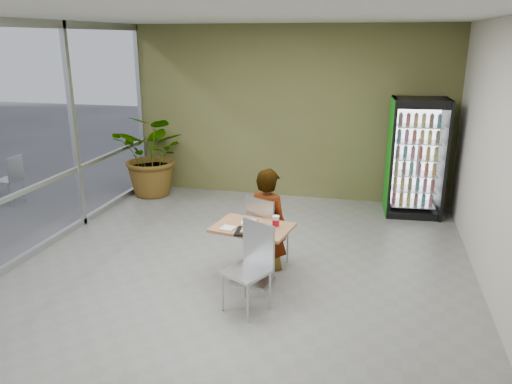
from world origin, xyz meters
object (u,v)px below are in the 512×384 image
(dining_table, at_px, (252,242))
(seated_woman, at_px, (268,229))
(soda_cup, at_px, (276,222))
(cafeteria_tray, at_px, (252,232))
(potted_plant, at_px, (154,155))
(chair_far, at_px, (264,226))
(beverage_fridge, at_px, (416,158))
(chair_near, at_px, (252,259))

(dining_table, height_order, seated_woman, seated_woman)
(soda_cup, xyz_separation_m, cafeteria_tray, (-0.24, -0.22, -0.06))
(dining_table, bearing_deg, seated_woman, 80.79)
(seated_woman, xyz_separation_m, potted_plant, (-2.81, 2.59, 0.27))
(soda_cup, bearing_deg, chair_far, 118.05)
(chair_far, bearing_deg, cafeteria_tray, 113.38)
(chair_far, distance_m, cafeteria_tray, 0.70)
(beverage_fridge, bearing_deg, potted_plant, 175.81)
(seated_woman, relative_size, beverage_fridge, 0.83)
(cafeteria_tray, bearing_deg, dining_table, 104.32)
(soda_cup, xyz_separation_m, beverage_fridge, (1.79, 3.12, 0.18))
(dining_table, bearing_deg, chair_far, 84.67)
(chair_near, bearing_deg, beverage_fridge, 89.52)
(cafeteria_tray, bearing_deg, chair_far, 90.81)
(dining_table, height_order, beverage_fridge, beverage_fridge)
(potted_plant, bearing_deg, seated_woman, -42.70)
(beverage_fridge, xyz_separation_m, potted_plant, (-4.80, -0.02, -0.20))
(beverage_fridge, bearing_deg, dining_table, -128.04)
(cafeteria_tray, distance_m, beverage_fridge, 3.91)
(dining_table, xyz_separation_m, potted_plant, (-2.72, 3.11, 0.26))
(chair_near, bearing_deg, potted_plant, 154.86)
(seated_woman, xyz_separation_m, soda_cup, (0.21, -0.51, 0.30))
(chair_near, height_order, seated_woman, seated_woman)
(chair_far, distance_m, soda_cup, 0.58)
(dining_table, distance_m, chair_near, 0.61)
(chair_near, xyz_separation_m, seated_woman, (-0.06, 1.10, -0.06))
(seated_woman, distance_m, soda_cup, 0.62)
(soda_cup, distance_m, beverage_fridge, 3.60)
(chair_near, bearing_deg, soda_cup, 103.42)
(chair_far, distance_m, seated_woman, 0.08)
(chair_near, bearing_deg, cafeteria_tray, 130.90)
(chair_near, bearing_deg, chair_far, 122.56)
(chair_far, height_order, potted_plant, potted_plant)
(dining_table, distance_m, seated_woman, 0.52)
(beverage_fridge, bearing_deg, soda_cup, -124.26)
(chair_far, relative_size, soda_cup, 6.34)
(cafeteria_tray, relative_size, potted_plant, 0.25)
(seated_woman, bearing_deg, chair_near, 115.86)
(beverage_fridge, bearing_deg, chair_far, -131.86)
(chair_far, height_order, seated_woman, seated_woman)
(potted_plant, bearing_deg, dining_table, -48.74)
(seated_woman, distance_m, potted_plant, 3.83)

